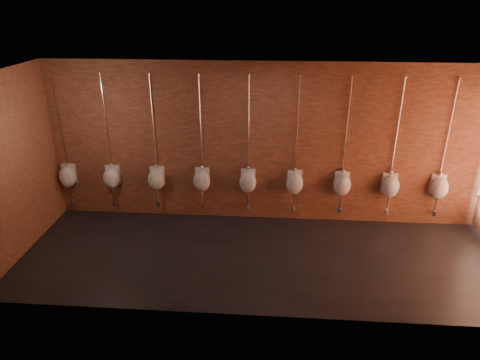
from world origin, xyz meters
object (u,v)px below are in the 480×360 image
Objects in this scene: urinal_6 at (342,184)px; urinal_7 at (390,186)px; urinal_1 at (112,177)px; urinal_8 at (439,187)px; urinal_3 at (202,180)px; urinal_4 at (248,181)px; urinal_2 at (156,178)px; urinal_5 at (295,183)px; urinal_0 at (68,176)px.

urinal_6 is 0.93m from urinal_7.
urinal_1 is 1.00× the size of urinal_8.
urinal_3 is 0.93m from urinal_4.
urinal_6 is at bearing 0.00° from urinal_1.
urinal_1 and urinal_4 have the same top height.
urinal_2 is 1.00× the size of urinal_5.
urinal_6 is at bearing 0.00° from urinal_0.
urinal_6 is at bearing 0.00° from urinal_3.
urinal_1 is 1.00× the size of urinal_6.
urinal_1 is at bearing 180.00° from urinal_6.
urinal_0 is 1.00× the size of urinal_5.
urinal_0 is at bearing 180.00° from urinal_1.
urinal_4 and urinal_7 have the same top height.
urinal_5 is at bearing 180.00° from urinal_8.
urinal_5 is (3.72, 0.00, 0.00)m from urinal_1.
urinal_6 is 1.00× the size of urinal_8.
urinal_0 is 1.00× the size of urinal_2.
urinal_6 is at bearing 0.00° from urinal_5.
urinal_6 is at bearing 0.00° from urinal_2.
urinal_6 is at bearing 180.00° from urinal_8.
urinal_5 is at bearing 0.00° from urinal_2.
urinal_7 is (0.93, 0.00, 0.00)m from urinal_6.
urinal_4 is at bearing 0.00° from urinal_3.
urinal_0 is at bearing 180.00° from urinal_2.
urinal_7 is at bearing 180.00° from urinal_8.
urinal_8 is at bearing 0.00° from urinal_4.
urinal_4 is 1.00× the size of urinal_6.
urinal_3 is 4.65m from urinal_8.
urinal_0 is 1.00× the size of urinal_8.
urinal_1 is 1.00× the size of urinal_3.
urinal_0 is 7.45m from urinal_8.
urinal_3 is at bearing 180.00° from urinal_5.
urinal_8 is at bearing 0.00° from urinal_2.
urinal_2 is 1.00× the size of urinal_7.
urinal_5 is 2.79m from urinal_8.
urinal_4 is (2.79, 0.00, 0.00)m from urinal_1.
urinal_3 and urinal_7 have the same top height.
urinal_2 is at bearing 180.00° from urinal_5.
urinal_0 and urinal_1 have the same top height.
urinal_4 is 1.00× the size of urinal_7.
urinal_1 and urinal_6 have the same top height.
urinal_3 is 1.00× the size of urinal_7.
urinal_2 is (1.86, 0.00, 0.00)m from urinal_0.
urinal_1 is 1.00× the size of urinal_5.
urinal_8 is at bearing 0.00° from urinal_0.
urinal_8 is (1.86, 0.00, 0.00)m from urinal_6.
urinal_0 and urinal_4 have the same top height.
urinal_2 is 1.00× the size of urinal_6.
urinal_2 is 5.58m from urinal_8.
urinal_6 is at bearing 0.00° from urinal_4.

